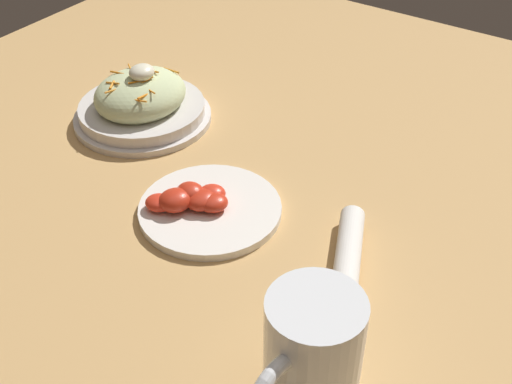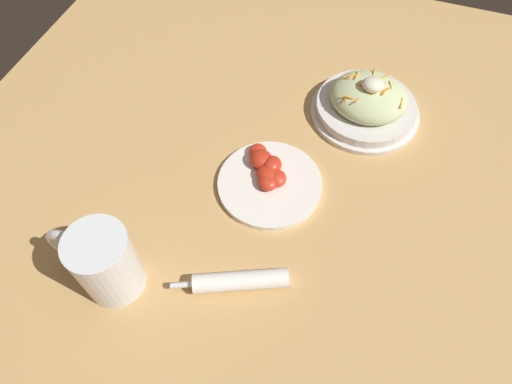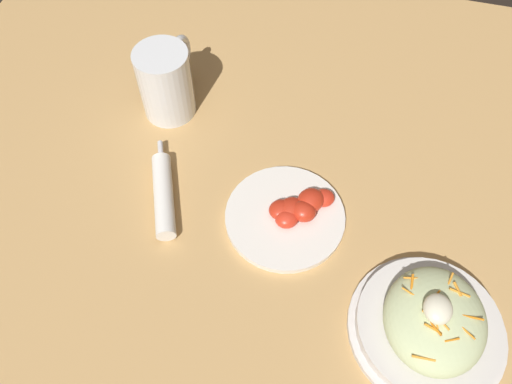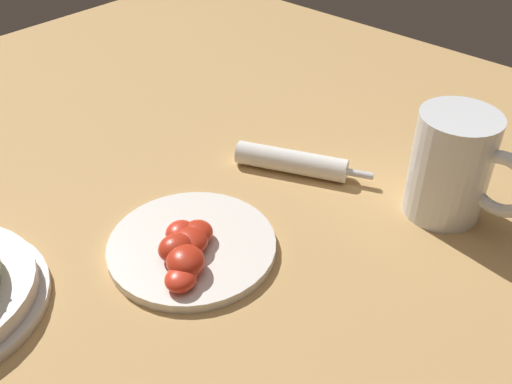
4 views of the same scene
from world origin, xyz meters
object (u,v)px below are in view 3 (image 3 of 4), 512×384
(salad_plate, at_px, (431,323))
(beer_mug, at_px, (167,84))
(tomato_plate, at_px, (290,214))
(napkin_roll, at_px, (163,194))

(salad_plate, xyz_separation_m, beer_mug, (0.31, 0.50, 0.03))
(salad_plate, xyz_separation_m, tomato_plate, (0.13, 0.23, -0.02))
(salad_plate, bearing_deg, tomato_plate, 59.87)
(salad_plate, height_order, beer_mug, beer_mug)
(salad_plate, relative_size, beer_mug, 1.47)
(napkin_roll, xyz_separation_m, tomato_plate, (0.02, -0.21, -0.00))
(salad_plate, height_order, tomato_plate, salad_plate)
(beer_mug, relative_size, tomato_plate, 0.78)
(napkin_roll, distance_m, tomato_plate, 0.21)
(salad_plate, distance_m, tomato_plate, 0.27)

